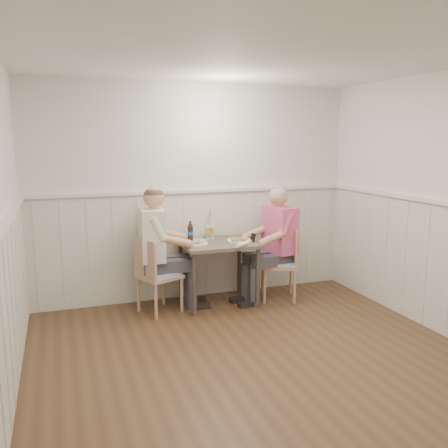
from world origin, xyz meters
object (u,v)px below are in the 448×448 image
dining_table (218,251)px  chair_left (155,273)px  chair_right (283,261)px  diner_cream (156,259)px  beer_bottle (190,232)px  man_in_pink (276,252)px  grass_vase (208,224)px

dining_table → chair_left: chair_left is taller
chair_right → diner_cream: size_ratio=0.61×
diner_cream → beer_bottle: bearing=20.1°
chair_right → man_in_pink: man_in_pink is taller
chair_left → diner_cream: 0.17m
diner_cream → grass_vase: size_ratio=3.88×
chair_left → grass_vase: bearing=26.9°
grass_vase → chair_left: bearing=-153.1°
dining_table → beer_bottle: (-0.29, 0.19, 0.21)m
chair_left → dining_table: bearing=5.1°
chair_left → diner_cream: (0.03, 0.10, 0.14)m
grass_vase → diner_cream: bearing=-158.6°
dining_table → diner_cream: 0.73m
man_in_pink → grass_vase: man_in_pink is taller
beer_bottle → diner_cream: bearing=-159.9°
man_in_pink → diner_cream: 1.46m
man_in_pink → beer_bottle: (-1.01, 0.25, 0.27)m
dining_table → beer_bottle: size_ratio=3.63×
beer_bottle → grass_vase: 0.29m
chair_right → beer_bottle: beer_bottle is taller
chair_left → beer_bottle: size_ratio=3.64×
chair_right → chair_left: (-1.57, 0.03, -0.01)m
dining_table → chair_left: size_ratio=1.00×
chair_left → beer_bottle: 0.67m
dining_table → beer_bottle: bearing=145.7°
chair_right → diner_cream: 1.54m
dining_table → chair_right: bearing=-6.8°
man_in_pink → diner_cream: size_ratio=0.97×
dining_table → grass_vase: 0.41m
man_in_pink → diner_cream: bearing=176.5°
man_in_pink → chair_right: bearing=-27.4°
chair_right → beer_bottle: size_ratio=3.74×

